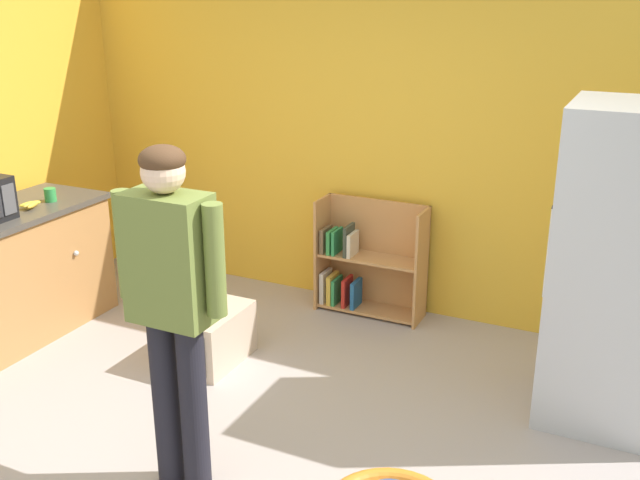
# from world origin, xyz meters

# --- Properties ---
(ground_plane) EXTENTS (12.00, 12.00, 0.00)m
(ground_plane) POSITION_xyz_m (0.00, 0.00, 0.00)
(ground_plane) COLOR #AA9D9A
(ground_plane) RESTS_ON ground
(back_wall) EXTENTS (5.20, 0.06, 2.70)m
(back_wall) POSITION_xyz_m (0.00, 2.33, 1.35)
(back_wall) COLOR gold
(back_wall) RESTS_ON ground
(refrigerator) EXTENTS (0.73, 0.68, 1.78)m
(refrigerator) POSITION_xyz_m (1.62, 1.41, 0.89)
(refrigerator) COLOR #B7BABF
(refrigerator) RESTS_ON ground
(bookshelf) EXTENTS (0.80, 0.28, 0.85)m
(bookshelf) POSITION_xyz_m (-0.16, 2.15, 0.36)
(bookshelf) COLOR tan
(bookshelf) RESTS_ON ground
(standing_person) EXTENTS (0.57, 0.22, 1.70)m
(standing_person) POSITION_xyz_m (-0.18, -0.15, 1.02)
(standing_person) COLOR black
(standing_person) RESTS_ON ground
(pet_carrier) EXTENTS (0.42, 0.55, 0.36)m
(pet_carrier) POSITION_xyz_m (-0.78, 0.97, 0.18)
(pet_carrier) COLOR beige
(pet_carrier) RESTS_ON ground
(banana_bunch) EXTENTS (0.12, 0.16, 0.04)m
(banana_bunch) POSITION_xyz_m (-2.09, 0.87, 0.93)
(banana_bunch) COLOR yellow
(banana_bunch) RESTS_ON kitchen_counter
(green_cup) EXTENTS (0.08, 0.08, 0.09)m
(green_cup) POSITION_xyz_m (-2.10, 1.05, 0.95)
(green_cup) COLOR green
(green_cup) RESTS_ON kitchen_counter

